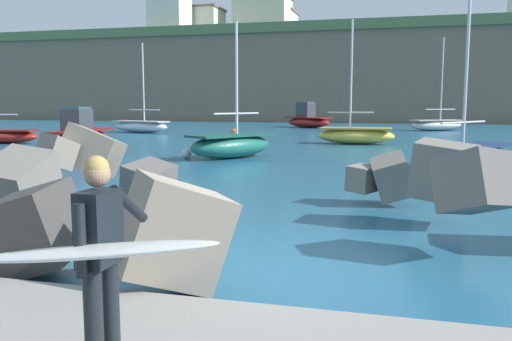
{
  "coord_description": "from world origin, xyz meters",
  "views": [
    {
      "loc": [
        1.81,
        -7.2,
        2.42
      ],
      "look_at": [
        -0.22,
        0.5,
        1.4
      ],
      "focal_mm": 37.22,
      "sensor_mm": 36.0,
      "label": 1
    }
  ],
  "objects_px": {
    "boat_mid_right": "(3,135)",
    "mooring_buoy_inner": "(448,169)",
    "boat_mid_left": "(468,154)",
    "station_building_central": "(263,17)",
    "mooring_buoy_outer": "(234,131)",
    "boat_far_left": "(436,124)",
    "surfer_with_board": "(96,252)",
    "boat_far_right": "(141,126)",
    "boat_near_right": "(308,120)",
    "station_building_west": "(198,23)",
    "station_building_east": "(274,26)",
    "boat_near_centre": "(81,137)",
    "boat_far_centre": "(356,135)",
    "mooring_buoy_middle": "(187,154)",
    "boat_mid_centre": "(231,145)",
    "station_building_annex": "(169,12)"
  },
  "relations": [
    {
      "from": "boat_mid_centre",
      "to": "boat_near_right",
      "type": "bearing_deg",
      "value": 92.62
    },
    {
      "from": "mooring_buoy_outer",
      "to": "station_building_west",
      "type": "relative_size",
      "value": 0.06
    },
    {
      "from": "boat_near_right",
      "to": "boat_far_right",
      "type": "height_order",
      "value": "boat_far_right"
    },
    {
      "from": "boat_mid_left",
      "to": "mooring_buoy_middle",
      "type": "xyz_separation_m",
      "value": [
        -11.48,
        -0.47,
        -0.24
      ]
    },
    {
      "from": "boat_mid_left",
      "to": "station_building_west",
      "type": "height_order",
      "value": "station_building_west"
    },
    {
      "from": "boat_far_left",
      "to": "mooring_buoy_inner",
      "type": "distance_m",
      "value": 29.98
    },
    {
      "from": "boat_near_right",
      "to": "boat_mid_right",
      "type": "relative_size",
      "value": 0.66
    },
    {
      "from": "mooring_buoy_inner",
      "to": "station_building_west",
      "type": "bearing_deg",
      "value": 118.01
    },
    {
      "from": "boat_mid_right",
      "to": "boat_far_left",
      "type": "relative_size",
      "value": 1.03
    },
    {
      "from": "surfer_with_board",
      "to": "boat_far_right",
      "type": "height_order",
      "value": "boat_far_right"
    },
    {
      "from": "boat_far_left",
      "to": "station_building_west",
      "type": "height_order",
      "value": "station_building_west"
    },
    {
      "from": "mooring_buoy_inner",
      "to": "station_building_annex",
      "type": "bearing_deg",
      "value": 122.15
    },
    {
      "from": "boat_far_centre",
      "to": "boat_near_right",
      "type": "bearing_deg",
      "value": 106.94
    },
    {
      "from": "boat_near_centre",
      "to": "boat_mid_left",
      "type": "bearing_deg",
      "value": -4.5
    },
    {
      "from": "boat_mid_right",
      "to": "boat_far_right",
      "type": "relative_size",
      "value": 1.16
    },
    {
      "from": "boat_near_centre",
      "to": "mooring_buoy_outer",
      "type": "distance_m",
      "value": 15.91
    },
    {
      "from": "boat_far_right",
      "to": "mooring_buoy_inner",
      "type": "distance_m",
      "value": 30.03
    },
    {
      "from": "mooring_buoy_middle",
      "to": "mooring_buoy_inner",
      "type": "bearing_deg",
      "value": -15.23
    },
    {
      "from": "boat_mid_left",
      "to": "boat_mid_centre",
      "type": "distance_m",
      "value": 9.69
    },
    {
      "from": "boat_far_centre",
      "to": "mooring_buoy_middle",
      "type": "xyz_separation_m",
      "value": [
        -6.5,
        -10.18,
        -0.33
      ]
    },
    {
      "from": "boat_mid_left",
      "to": "boat_far_left",
      "type": "height_order",
      "value": "boat_far_left"
    },
    {
      "from": "station_building_central",
      "to": "boat_near_centre",
      "type": "bearing_deg",
      "value": -85.2
    },
    {
      "from": "boat_near_right",
      "to": "station_building_west",
      "type": "height_order",
      "value": "station_building_west"
    },
    {
      "from": "boat_near_right",
      "to": "boat_far_left",
      "type": "height_order",
      "value": "boat_far_left"
    },
    {
      "from": "mooring_buoy_inner",
      "to": "boat_far_centre",
      "type": "bearing_deg",
      "value": 106.99
    },
    {
      "from": "boat_near_centre",
      "to": "boat_mid_right",
      "type": "relative_size",
      "value": 0.71
    },
    {
      "from": "boat_near_right",
      "to": "boat_far_right",
      "type": "xyz_separation_m",
      "value": [
        -11.71,
        -12.14,
        -0.23
      ]
    },
    {
      "from": "boat_mid_right",
      "to": "boat_mid_left",
      "type": "bearing_deg",
      "value": -10.92
    },
    {
      "from": "boat_mid_right",
      "to": "station_building_annex",
      "type": "distance_m",
      "value": 47.37
    },
    {
      "from": "boat_near_right",
      "to": "station_building_east",
      "type": "xyz_separation_m",
      "value": [
        -10.99,
        33.12,
        13.69
      ]
    },
    {
      "from": "surfer_with_board",
      "to": "mooring_buoy_inner",
      "type": "xyz_separation_m",
      "value": [
        3.94,
        15.02,
        -1.06
      ]
    },
    {
      "from": "boat_far_right",
      "to": "boat_far_centre",
      "type": "bearing_deg",
      "value": -23.43
    },
    {
      "from": "boat_mid_right",
      "to": "mooring_buoy_inner",
      "type": "bearing_deg",
      "value": -18.62
    },
    {
      "from": "mooring_buoy_outer",
      "to": "station_building_west",
      "type": "xyz_separation_m",
      "value": [
        -17.36,
        38.1,
        14.1
      ]
    },
    {
      "from": "boat_near_right",
      "to": "mooring_buoy_outer",
      "type": "distance_m",
      "value": 13.09
    },
    {
      "from": "boat_mid_centre",
      "to": "station_building_east",
      "type": "height_order",
      "value": "station_building_east"
    },
    {
      "from": "boat_near_right",
      "to": "boat_far_centre",
      "type": "distance_m",
      "value": 20.73
    },
    {
      "from": "mooring_buoy_outer",
      "to": "boat_near_centre",
      "type": "bearing_deg",
      "value": -101.43
    },
    {
      "from": "boat_far_centre",
      "to": "station_building_central",
      "type": "height_order",
      "value": "station_building_central"
    },
    {
      "from": "boat_mid_left",
      "to": "mooring_buoy_outer",
      "type": "height_order",
      "value": "boat_mid_left"
    },
    {
      "from": "boat_near_centre",
      "to": "boat_near_right",
      "type": "height_order",
      "value": "boat_near_right"
    },
    {
      "from": "boat_mid_left",
      "to": "station_building_central",
      "type": "bearing_deg",
      "value": 111.36
    },
    {
      "from": "boat_far_right",
      "to": "station_building_east",
      "type": "bearing_deg",
      "value": 89.09
    },
    {
      "from": "boat_far_left",
      "to": "station_building_east",
      "type": "height_order",
      "value": "station_building_east"
    },
    {
      "from": "boat_far_left",
      "to": "mooring_buoy_outer",
      "type": "relative_size",
      "value": 18.06
    },
    {
      "from": "mooring_buoy_middle",
      "to": "station_building_west",
      "type": "bearing_deg",
      "value": 110.34
    },
    {
      "from": "surfer_with_board",
      "to": "station_building_central",
      "type": "xyz_separation_m",
      "value": [
        -17.65,
        76.13,
        13.93
      ]
    },
    {
      "from": "boat_mid_right",
      "to": "boat_far_centre",
      "type": "bearing_deg",
      "value": 13.18
    },
    {
      "from": "boat_near_right",
      "to": "boat_far_left",
      "type": "xyz_separation_m",
      "value": [
        11.71,
        -2.93,
        -0.22
      ]
    },
    {
      "from": "station_building_central",
      "to": "station_building_annex",
      "type": "relative_size",
      "value": 1.41
    }
  ]
}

